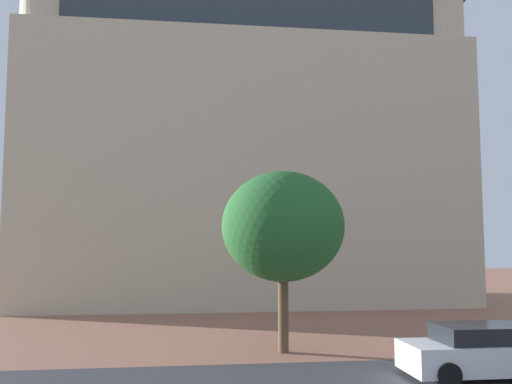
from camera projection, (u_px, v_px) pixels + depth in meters
name	position (u px, v px, depth m)	size (l,w,h in m)	color
landmark_building	(248.00, 153.00, 35.44)	(26.72, 11.57, 30.26)	beige
car_white	(482.00, 352.00, 15.17)	(4.40, 2.05, 1.45)	silver
tree_curb_far	(283.00, 227.00, 18.90)	(4.28, 4.28, 6.24)	brown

